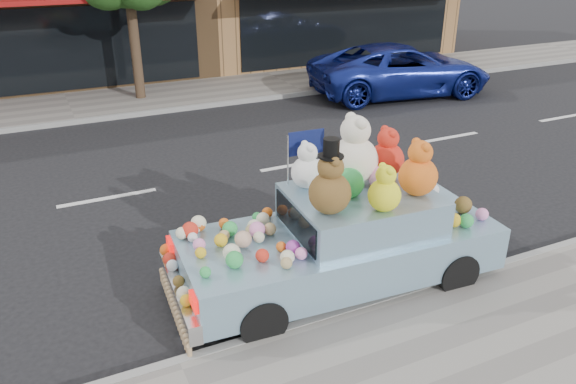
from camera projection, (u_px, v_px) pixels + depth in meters
ground at (108, 198)px, 10.47m from camera, size 120.00×120.00×0.00m
far_sidewalk at (70, 107)px, 15.78m from camera, size 60.00×3.00×0.12m
near_kerb at (179, 364)px, 6.33m from camera, size 60.00×0.12×0.13m
far_kerb at (76, 122)px, 14.55m from camera, size 60.00×0.12×0.13m
car_blue at (400, 70)px, 16.97m from camera, size 5.81×3.31×1.53m
art_car at (343, 230)px, 7.59m from camera, size 4.58×2.01×2.32m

